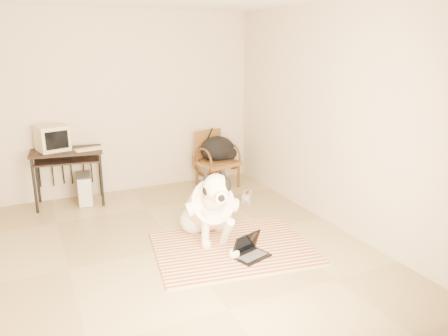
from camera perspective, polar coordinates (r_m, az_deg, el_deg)
floor at (r=5.04m, az=-6.06°, el=-10.25°), size 4.50×4.50×0.00m
wall_back at (r=6.75m, az=-12.78°, el=8.23°), size 4.50×0.00×4.50m
wall_front at (r=2.64m, az=9.40°, el=-3.64°), size 4.50×0.00×4.50m
wall_right at (r=5.56m, az=13.48°, el=6.56°), size 0.00×4.50×4.50m
rug at (r=4.97m, az=1.22°, el=-10.41°), size 1.90×1.56×0.02m
dog at (r=5.08m, az=-1.87°, el=-5.25°), size 0.64×1.34×0.96m
laptop at (r=4.76m, az=3.37°, el=-10.73°), size 0.42×0.36×0.25m
computer_desk at (r=6.44m, az=-19.82°, el=1.22°), size 1.01×0.64×0.79m
crt_monitor at (r=6.45m, az=-21.51°, el=3.67°), size 0.46×0.45×0.34m
desk_keyboard at (r=6.34m, az=-17.26°, el=2.38°), size 0.39×0.21×0.02m
pc_tower at (r=6.57m, az=-17.71°, el=-2.58°), size 0.24×0.47×0.42m
rattan_chair at (r=6.96m, az=-1.12°, el=1.20°), size 0.68×0.67×0.87m
backpack at (r=6.92m, az=-0.64°, el=2.39°), size 0.59×0.45×0.40m
sneaker_left at (r=6.40m, az=-0.28°, el=-3.83°), size 0.21×0.33×0.11m
sneaker_right at (r=6.44m, az=3.03°, el=-3.73°), size 0.27×0.32×0.11m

